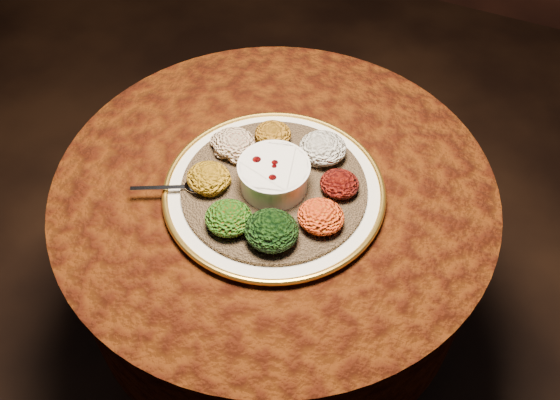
% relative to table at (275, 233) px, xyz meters
% --- Properties ---
extents(table, '(0.96, 0.96, 0.73)m').
position_rel_table_xyz_m(table, '(0.00, 0.00, 0.00)').
color(table, black).
rests_on(table, ground).
extents(platter, '(0.57, 0.57, 0.02)m').
position_rel_table_xyz_m(platter, '(0.01, -0.03, 0.19)').
color(platter, silver).
rests_on(platter, table).
extents(injera, '(0.50, 0.50, 0.01)m').
position_rel_table_xyz_m(injera, '(0.01, -0.03, 0.20)').
color(injera, brown).
rests_on(injera, platter).
extents(stew_bowl, '(0.15, 0.15, 0.06)m').
position_rel_table_xyz_m(stew_bowl, '(0.01, -0.03, 0.24)').
color(stew_bowl, silver).
rests_on(stew_bowl, injera).
extents(spoon, '(0.14, 0.08, 0.01)m').
position_rel_table_xyz_m(spoon, '(-0.14, -0.11, 0.21)').
color(spoon, silver).
rests_on(spoon, injera).
extents(portion_ayib, '(0.10, 0.10, 0.05)m').
position_rel_table_xyz_m(portion_ayib, '(0.07, 0.09, 0.23)').
color(portion_ayib, silver).
rests_on(portion_ayib, injera).
extents(portion_kitfo, '(0.08, 0.08, 0.04)m').
position_rel_table_xyz_m(portion_kitfo, '(0.14, 0.02, 0.23)').
color(portion_kitfo, black).
rests_on(portion_kitfo, injera).
extents(portion_tikil, '(0.09, 0.09, 0.04)m').
position_rel_table_xyz_m(portion_tikil, '(0.14, -0.08, 0.23)').
color(portion_tikil, '#BF790F').
rests_on(portion_tikil, injera).
extents(portion_gomen, '(0.11, 0.10, 0.05)m').
position_rel_table_xyz_m(portion_gomen, '(0.06, -0.15, 0.23)').
color(portion_gomen, black).
rests_on(portion_gomen, injera).
extents(portion_mixveg, '(0.10, 0.09, 0.05)m').
position_rel_table_xyz_m(portion_mixveg, '(-0.02, -0.16, 0.23)').
color(portion_mixveg, maroon).
rests_on(portion_mixveg, injera).
extents(portion_kik, '(0.09, 0.09, 0.04)m').
position_rel_table_xyz_m(portion_kik, '(-0.11, -0.08, 0.23)').
color(portion_kik, '#B87B10').
rests_on(portion_kik, injera).
extents(portion_timatim, '(0.09, 0.09, 0.05)m').
position_rel_table_xyz_m(portion_timatim, '(-0.11, 0.03, 0.23)').
color(portion_timatim, maroon).
rests_on(portion_timatim, injera).
extents(portion_shiro, '(0.08, 0.08, 0.04)m').
position_rel_table_xyz_m(portion_shiro, '(-0.05, 0.09, 0.23)').
color(portion_shiro, '#9E6013').
rests_on(portion_shiro, injera).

